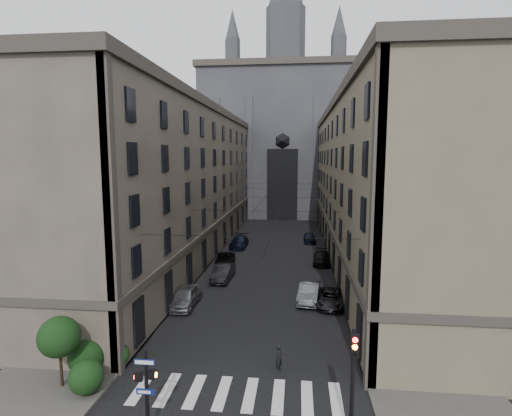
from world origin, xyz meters
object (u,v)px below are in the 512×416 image
(car_right_near, at_px, (309,292))
(pedestrian, at_px, (279,358))
(car_left_midfar, at_px, (225,259))
(gothic_tower, at_px, (285,132))
(pedestrian_signal_left, at_px, (146,386))
(traffic_light_right, at_px, (353,373))
(car_left_far, at_px, (239,242))
(car_right_midfar, at_px, (322,258))
(car_right_midnear, at_px, (331,298))
(car_right_far, at_px, (309,238))
(car_left_near, at_px, (185,297))
(car_left_midnear, at_px, (223,272))

(car_right_near, xyz_separation_m, pedestrian, (-2.03, -11.67, 0.01))
(car_left_midfar, height_order, pedestrian, pedestrian)
(gothic_tower, xyz_separation_m, pedestrian_signal_left, (-3.51, -73.46, -15.48))
(traffic_light_right, height_order, car_left_midfar, traffic_light_right)
(pedestrian_signal_left, relative_size, pedestrian, 2.45)
(car_left_midfar, relative_size, car_left_far, 0.89)
(traffic_light_right, relative_size, car_right_midfar, 1.08)
(pedestrian_signal_left, relative_size, car_right_midfar, 0.83)
(car_left_far, bearing_deg, car_right_midnear, -61.79)
(gothic_tower, distance_m, traffic_light_right, 74.67)
(car_right_near, xyz_separation_m, car_right_far, (0.69, 24.23, -0.10))
(traffic_light_right, height_order, car_right_midnear, traffic_light_right)
(traffic_light_right, bearing_deg, pedestrian_signal_left, -177.36)
(car_right_midnear, bearing_deg, car_right_far, 100.32)
(pedestrian_signal_left, bearing_deg, traffic_light_right, 2.64)
(car_left_far, distance_m, car_right_near, 21.94)
(car_right_midfar, bearing_deg, car_right_far, 99.42)
(car_left_near, height_order, car_right_near, car_left_near)
(car_left_near, xyz_separation_m, car_right_midfar, (12.21, 14.84, -0.12))
(car_left_midnear, xyz_separation_m, car_right_midfar, (10.40, 7.42, -0.09))
(car_left_near, bearing_deg, traffic_light_right, -51.82)
(traffic_light_right, bearing_deg, car_right_near, 94.63)
(gothic_tower, xyz_separation_m, car_left_far, (-4.93, -35.80, -17.01))
(car_left_midfar, xyz_separation_m, car_left_far, (0.27, 9.10, 0.12))
(car_left_far, xyz_separation_m, car_right_near, (9.13, -19.96, 0.01))
(car_left_midfar, height_order, car_right_midfar, car_right_midfar)
(pedestrian_signal_left, bearing_deg, gothic_tower, 87.26)
(car_right_near, bearing_deg, car_left_far, 121.14)
(car_left_midnear, height_order, car_right_far, car_left_midnear)
(car_left_far, xyz_separation_m, car_right_midfar, (10.94, -7.42, -0.09))
(car_left_midfar, distance_m, car_right_far, 16.75)
(traffic_light_right, bearing_deg, car_right_far, 90.98)
(car_left_midnear, relative_size, car_right_near, 0.99)
(car_right_near, relative_size, car_right_midfar, 1.01)
(car_right_near, xyz_separation_m, car_right_midfar, (1.81, 12.53, -0.10))
(car_left_near, height_order, car_left_midnear, car_left_near)
(car_left_near, relative_size, car_right_near, 0.99)
(gothic_tower, xyz_separation_m, car_right_midfar, (6.01, -43.22, -17.10))
(pedestrian_signal_left, height_order, car_right_midnear, pedestrian_signal_left)
(car_right_midfar, bearing_deg, pedestrian, -95.08)
(gothic_tower, distance_m, car_left_midfar, 48.33)
(car_left_midnear, relative_size, car_right_far, 1.16)
(car_right_near, bearing_deg, car_left_midnear, 155.78)
(gothic_tower, bearing_deg, car_right_midnear, -83.95)
(pedestrian, bearing_deg, gothic_tower, 16.68)
(car_right_midfar, relative_size, pedestrian, 2.96)
(car_left_midnear, bearing_deg, car_right_near, -28.43)
(car_left_midnear, bearing_deg, car_left_near, -101.38)
(car_right_near, bearing_deg, traffic_light_right, -78.81)
(car_right_far, bearing_deg, car_right_midnear, -88.86)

